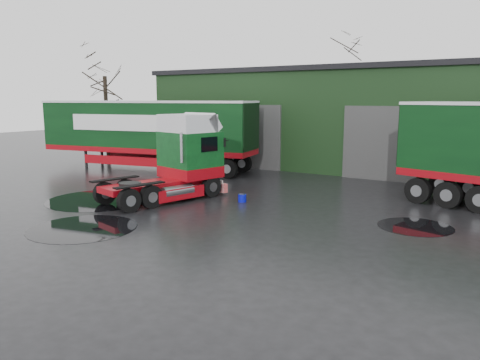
% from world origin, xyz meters
% --- Properties ---
extents(ground, '(100.00, 100.00, 0.00)m').
position_xyz_m(ground, '(0.00, 0.00, 0.00)').
color(ground, black).
extents(warehouse, '(32.40, 12.40, 6.30)m').
position_xyz_m(warehouse, '(2.00, 20.00, 3.16)').
color(warehouse, black).
rests_on(warehouse, ground).
extents(hero_tractor, '(3.92, 6.46, 3.74)m').
position_xyz_m(hero_tractor, '(-4.50, 3.65, 1.87)').
color(hero_tractor, '#0C4319').
rests_on(hero_tractor, ground).
extents(trailer_left, '(14.15, 5.48, 4.30)m').
position_xyz_m(trailer_left, '(-11.21, 10.00, 2.15)').
color(trailer_left, silver).
rests_on(trailer_left, ground).
extents(wash_bucket, '(0.41, 0.41, 0.33)m').
position_xyz_m(wash_bucket, '(-1.34, 5.36, 0.16)').
color(wash_bucket, '#080BB3').
rests_on(wash_bucket, ground).
extents(tree_left, '(4.40, 4.40, 8.50)m').
position_xyz_m(tree_left, '(-17.00, 12.00, 4.25)').
color(tree_left, black).
rests_on(tree_left, ground).
extents(tree_back_a, '(4.40, 4.40, 9.50)m').
position_xyz_m(tree_back_a, '(-6.00, 30.00, 4.75)').
color(tree_back_a, black).
rests_on(tree_back_a, ground).
extents(puddle_0, '(3.68, 3.68, 0.01)m').
position_xyz_m(puddle_0, '(-3.73, -1.12, 0.00)').
color(puddle_0, black).
rests_on(puddle_0, ground).
extents(puddle_1, '(2.56, 2.56, 0.01)m').
position_xyz_m(puddle_1, '(5.86, 5.22, 0.00)').
color(puddle_1, black).
rests_on(puddle_1, ground).
extents(puddle_2, '(4.68, 4.68, 0.01)m').
position_xyz_m(puddle_2, '(-6.79, 2.35, 0.00)').
color(puddle_2, black).
rests_on(puddle_2, ground).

